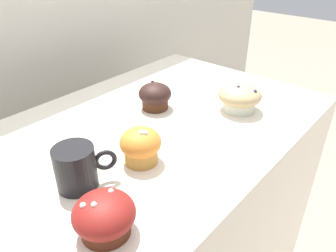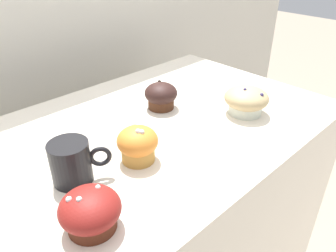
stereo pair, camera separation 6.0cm
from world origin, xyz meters
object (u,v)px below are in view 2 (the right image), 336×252
object	(u,v)px
muffin_back_left	(90,211)
coffee_cup	(71,161)
muffin_front_center	(246,100)
muffin_front_left	(161,96)
muffin_back_right	(138,144)

from	to	relation	value
muffin_back_left	coffee_cup	world-z (taller)	coffee_cup
muffin_front_center	muffin_front_left	bearing A→B (deg)	127.78
muffin_back_right	coffee_cup	distance (m)	0.14
muffin_front_left	coffee_cup	xyz separation A→B (m)	(-0.34, -0.11, 0.01)
muffin_front_center	muffin_back_right	world-z (taller)	muffin_back_right
muffin_front_left	coffee_cup	size ratio (longest dim) A/B	0.82
muffin_front_center	muffin_back_left	bearing A→B (deg)	-173.78
muffin_back_right	coffee_cup	xyz separation A→B (m)	(-0.14, 0.04, 0.00)
coffee_cup	muffin_front_center	bearing A→B (deg)	-8.57
muffin_front_center	muffin_back_left	distance (m)	0.53
muffin_back_right	muffin_front_left	size ratio (longest dim) A/B	0.97
muffin_front_left	muffin_front_center	bearing A→B (deg)	-52.22
muffin_back_left	muffin_back_right	world-z (taller)	muffin_back_right
coffee_cup	muffin_back_right	bearing A→B (deg)	-15.14
muffin_back_left	muffin_back_right	xyz separation A→B (m)	(0.18, 0.09, 0.01)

